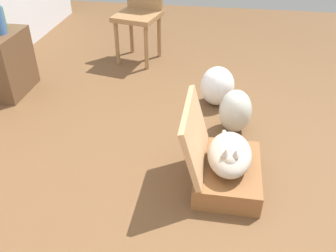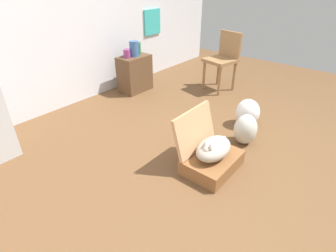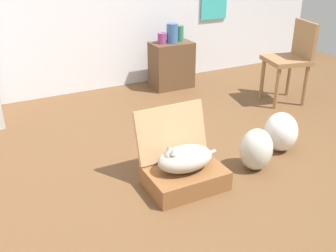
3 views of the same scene
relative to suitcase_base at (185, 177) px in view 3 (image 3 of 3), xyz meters
name	(u,v)px [view 3 (image 3 of 3)]	position (x,y,z in m)	size (l,w,h in m)	color
ground_plane	(193,166)	(0.21, 0.22, -0.08)	(7.68, 7.68, 0.00)	brown
suitcase_base	(185,177)	(0.00, 0.00, 0.00)	(0.58, 0.42, 0.15)	brown
suitcase_lid	(171,132)	(0.00, 0.23, 0.28)	(0.58, 0.42, 0.04)	tan
cat	(184,158)	(-0.01, 0.00, 0.17)	(0.52, 0.28, 0.22)	#B2A899
plastic_bag_white	(256,149)	(0.64, -0.04, 0.10)	(0.28, 0.26, 0.36)	silver
plastic_bag_clear	(281,132)	(1.04, 0.12, 0.10)	(0.29, 0.30, 0.36)	white
side_table	(172,65)	(0.97, 2.07, 0.21)	(0.51, 0.32, 0.57)	brown
vase_tall	(162,38)	(0.84, 2.08, 0.56)	(0.11, 0.11, 0.13)	#8C387A
vase_short	(179,33)	(1.10, 2.10, 0.59)	(0.10, 0.10, 0.19)	#2D7051
vase_round	(172,33)	(0.97, 2.05, 0.61)	(0.14, 0.14, 0.23)	#38609E
chair	(292,58)	(1.94, 1.01, 0.44)	(0.52, 0.51, 0.92)	olive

